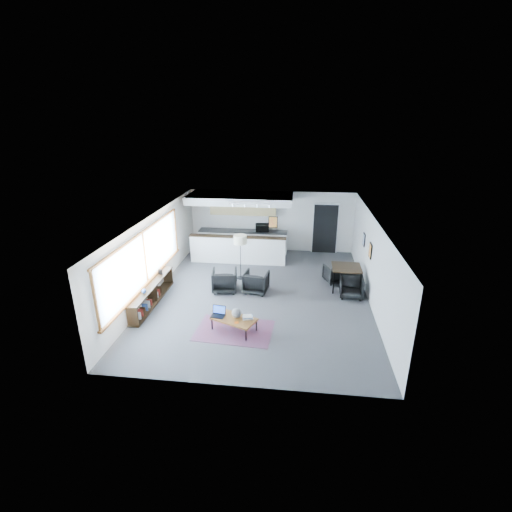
# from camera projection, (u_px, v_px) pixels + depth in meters

# --- Properties ---
(room) EXTENTS (7.02, 9.02, 2.62)m
(room) POSITION_uv_depth(u_px,v_px,m) (260.00, 258.00, 11.83)
(room) COLOR #4A4A4C
(room) RESTS_ON ground
(window) EXTENTS (0.10, 5.95, 1.66)m
(window) POSITION_uv_depth(u_px,v_px,m) (145.00, 259.00, 11.32)
(window) COLOR #8CBFFF
(window) RESTS_ON room
(console) EXTENTS (0.35, 3.00, 0.80)m
(console) POSITION_uv_depth(u_px,v_px,m) (152.00, 294.00, 11.57)
(console) COLOR black
(console) RESTS_ON floor
(kitchenette) EXTENTS (4.20, 1.96, 2.60)m
(kitchenette) POSITION_uv_depth(u_px,v_px,m) (241.00, 223.00, 15.38)
(kitchenette) COLOR white
(kitchenette) RESTS_ON floor
(doorway) EXTENTS (1.10, 0.12, 2.15)m
(doorway) POSITION_uv_depth(u_px,v_px,m) (325.00, 228.00, 15.77)
(doorway) COLOR black
(doorway) RESTS_ON room
(track_light) EXTENTS (1.60, 0.07, 0.15)m
(track_light) POSITION_uv_depth(u_px,v_px,m) (251.00, 204.00, 13.51)
(track_light) COLOR silver
(track_light) RESTS_ON room
(wall_art_lower) EXTENTS (0.03, 0.38, 0.48)m
(wall_art_lower) POSITION_uv_depth(u_px,v_px,m) (370.00, 251.00, 11.73)
(wall_art_lower) COLOR black
(wall_art_lower) RESTS_ON room
(wall_art_upper) EXTENTS (0.03, 0.34, 0.44)m
(wall_art_upper) POSITION_uv_depth(u_px,v_px,m) (364.00, 240.00, 12.96)
(wall_art_upper) COLOR black
(wall_art_upper) RESTS_ON room
(kilim_rug) EXTENTS (2.17, 1.55, 0.01)m
(kilim_rug) POSITION_uv_depth(u_px,v_px,m) (234.00, 330.00, 10.22)
(kilim_rug) COLOR #61324C
(kilim_rug) RESTS_ON floor
(coffee_table) EXTENTS (1.34, 1.05, 0.39)m
(coffee_table) POSITION_uv_depth(u_px,v_px,m) (234.00, 319.00, 10.10)
(coffee_table) COLOR brown
(coffee_table) RESTS_ON floor
(laptop) EXTENTS (0.40, 0.34, 0.26)m
(laptop) POSITION_uv_depth(u_px,v_px,m) (219.00, 313.00, 10.21)
(laptop) COLOR black
(laptop) RESTS_ON coffee_table
(ceramic_pot) EXTENTS (0.26, 0.26, 0.26)m
(ceramic_pot) POSITION_uv_depth(u_px,v_px,m) (236.00, 313.00, 10.08)
(ceramic_pot) COLOR gray
(ceramic_pot) RESTS_ON coffee_table
(book_stack) EXTENTS (0.32, 0.28, 0.09)m
(book_stack) POSITION_uv_depth(u_px,v_px,m) (248.00, 317.00, 10.06)
(book_stack) COLOR silver
(book_stack) RESTS_ON coffee_table
(coaster) EXTENTS (0.14, 0.14, 0.01)m
(coaster) POSITION_uv_depth(u_px,v_px,m) (237.00, 323.00, 9.86)
(coaster) COLOR #E5590C
(coaster) RESTS_ON coffee_table
(armchair_left) EXTENTS (0.90, 0.85, 0.82)m
(armchair_left) POSITION_uv_depth(u_px,v_px,m) (225.00, 279.00, 12.42)
(armchair_left) COLOR black
(armchair_left) RESTS_ON floor
(armchair_right) EXTENTS (0.86, 0.82, 0.79)m
(armchair_right) POSITION_uv_depth(u_px,v_px,m) (256.00, 281.00, 12.35)
(armchair_right) COLOR black
(armchair_right) RESTS_ON floor
(floor_lamp) EXTENTS (0.57, 0.57, 1.64)m
(floor_lamp) POSITION_uv_depth(u_px,v_px,m) (240.00, 241.00, 13.03)
(floor_lamp) COLOR black
(floor_lamp) RESTS_ON floor
(dining_table) EXTENTS (0.97, 0.97, 0.81)m
(dining_table) POSITION_uv_depth(u_px,v_px,m) (346.00, 269.00, 12.45)
(dining_table) COLOR black
(dining_table) RESTS_ON floor
(dining_chair_near) EXTENTS (0.65, 0.62, 0.64)m
(dining_chair_near) POSITION_uv_depth(u_px,v_px,m) (351.00, 288.00, 12.04)
(dining_chair_near) COLOR black
(dining_chair_near) RESTS_ON floor
(dining_chair_far) EXTENTS (0.73, 0.71, 0.59)m
(dining_chair_far) POSITION_uv_depth(u_px,v_px,m) (335.00, 274.00, 13.13)
(dining_chair_far) COLOR black
(dining_chair_far) RESTS_ON floor
(microwave) EXTENTS (0.60, 0.39, 0.38)m
(microwave) POSITION_uv_depth(u_px,v_px,m) (262.00, 227.00, 15.79)
(microwave) COLOR black
(microwave) RESTS_ON kitchenette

